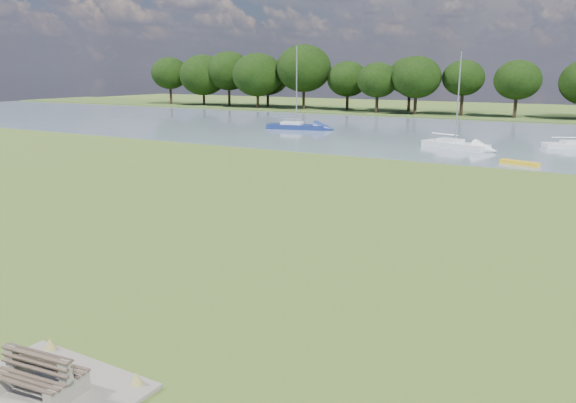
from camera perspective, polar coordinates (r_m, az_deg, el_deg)
The scene contains 9 objects.
ground at distance 24.33m, azimuth 3.65°, elevation -3.65°, with size 220.00×220.00×0.00m, color olive.
river at distance 64.11m, azimuth 20.76°, elevation 6.06°, with size 220.00×40.00×0.10m, color slate.
far_bank at distance 93.72m, azimuth 23.91°, elevation 7.79°, with size 220.00×20.00×0.40m, color #4C6626.
concrete_pad at distance 14.24m, azimuth -23.77°, elevation -17.45°, with size 4.20×3.20×0.10m, color gray.
bench_pair at distance 14.01m, azimuth -23.95°, elevation -15.79°, with size 2.02×1.33×1.03m.
kayak at distance 46.00m, azimuth 22.46°, elevation 3.65°, with size 2.92×0.68×0.29m, color yellow.
tree_line at distance 91.05m, azimuth 17.99°, elevation 12.15°, with size 124.33×8.79×10.64m.
sailboat_0 at distance 53.85m, azimuth 16.55°, elevation 5.75°, with size 6.47×3.74×8.58m.
sailboat_1 at distance 68.42m, azimuth 0.80°, elevation 7.80°, with size 7.40×3.36×9.77m.
Camera 1 is at (10.31, -20.88, 7.05)m, focal length 35.00 mm.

